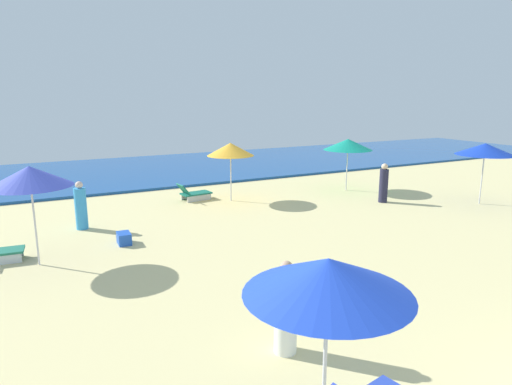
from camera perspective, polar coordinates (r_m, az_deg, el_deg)
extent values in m
cube|color=#154A94|center=(27.36, -12.24, 2.94)|extent=(60.00, 11.27, 0.12)
cylinder|color=silver|center=(18.89, -3.22, 1.81)|extent=(0.05, 0.05, 1.93)
cone|color=gold|center=(18.70, -3.26, 5.51)|extent=(1.96, 1.96, 0.53)
cube|color=silver|center=(19.11, -7.22, -0.71)|extent=(1.12, 0.18, 0.26)
cube|color=silver|center=(19.60, -7.99, -0.40)|extent=(1.12, 0.18, 0.26)
cube|color=#166757|center=(19.32, -7.62, -0.10)|extent=(1.32, 0.82, 0.06)
cube|color=#166757|center=(19.02, -9.18, 0.37)|extent=(0.48, 0.68, 0.49)
cylinder|color=silver|center=(13.06, -26.24, -3.88)|extent=(0.05, 0.05, 2.12)
cone|color=#3846B9|center=(12.78, -26.81, 1.85)|extent=(2.09, 2.09, 0.53)
cube|color=silver|center=(13.79, -29.76, -7.49)|extent=(1.03, 0.13, 0.26)
cube|color=silver|center=(14.29, -29.51, -6.81)|extent=(1.03, 0.13, 0.26)
cube|color=#227359|center=(13.99, -29.70, -6.53)|extent=(1.19, 0.71, 0.06)
cylinder|color=silver|center=(21.35, 11.46, 2.79)|extent=(0.05, 0.05, 1.91)
cone|color=#108971|center=(21.19, 11.60, 6.01)|extent=(2.24, 2.24, 0.51)
cylinder|color=silver|center=(20.49, 26.75, 1.47)|extent=(0.05, 0.05, 2.03)
cone|color=#1436B1|center=(20.32, 27.10, 4.93)|extent=(2.26, 2.26, 0.47)
cylinder|color=silver|center=(5.99, 8.69, -21.96)|extent=(0.05, 0.05, 2.14)
cone|color=blue|center=(5.37, 9.15, -10.48)|extent=(2.02, 2.02, 0.44)
cylinder|color=#3797DF|center=(16.04, -21.35, -1.93)|extent=(0.46, 0.46, 1.40)
sphere|color=beige|center=(15.87, -21.58, 0.90)|extent=(0.24, 0.24, 0.24)
cylinder|color=white|center=(8.04, 3.79, -14.99)|extent=(0.51, 0.51, 1.49)
sphere|color=tan|center=(7.69, 3.88, -9.42)|extent=(0.21, 0.21, 0.21)
cylinder|color=#24243D|center=(19.40, 15.89, 0.81)|extent=(0.50, 0.50, 1.38)
sphere|color=beige|center=(19.26, 16.03, 3.17)|extent=(0.26, 0.26, 0.26)
cube|color=blue|center=(14.18, -16.42, -5.61)|extent=(0.39, 0.59, 0.35)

